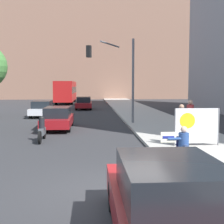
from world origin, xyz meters
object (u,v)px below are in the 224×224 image
at_px(pedestrian_behind, 190,118).
at_px(parked_car_curbside, 168,201).
at_px(protest_banner, 196,126).
at_px(motorcycle_on_road, 42,130).
at_px(car_on_road_nearest, 58,118).
at_px(seated_protester, 184,144).
at_px(city_bus_on_road, 66,91).
at_px(traffic_light_pole, 116,66).
at_px(car_on_road_distant, 84,103).
at_px(car_on_road_midblock, 42,109).
at_px(jogger_on_sidewalk, 181,124).

xyz_separation_m(pedestrian_behind, parked_car_curbside, (-3.53, -9.76, -0.37)).
distance_m(protest_banner, motorcycle_on_road, 7.22).
distance_m(protest_banner, parked_car_curbside, 8.32).
bearing_deg(pedestrian_behind, car_on_road_nearest, 112.59).
bearing_deg(seated_protester, parked_car_curbside, -117.06).
distance_m(car_on_road_nearest, city_bus_on_road, 27.34).
bearing_deg(seated_protester, traffic_light_pole, 88.82).
bearing_deg(traffic_light_pole, pedestrian_behind, -65.15).
height_order(parked_car_curbside, car_on_road_distant, parked_car_curbside).
bearing_deg(seated_protester, car_on_road_midblock, 105.25).
xyz_separation_m(car_on_road_midblock, car_on_road_distant, (3.35, 8.08, 0.01)).
relative_size(pedestrian_behind, car_on_road_distant, 0.39).
relative_size(car_on_road_nearest, city_bus_on_road, 0.39).
bearing_deg(car_on_road_midblock, jogger_on_sidewalk, -59.75).
xyz_separation_m(car_on_road_nearest, motorcycle_on_road, (-0.34, -4.18, -0.16)).
distance_m(seated_protester, parked_car_curbside, 4.95).
height_order(car_on_road_nearest, city_bus_on_road, city_bus_on_road).
height_order(jogger_on_sidewalk, car_on_road_nearest, jogger_on_sidewalk).
xyz_separation_m(protest_banner, motorcycle_on_road, (-6.83, 2.32, -0.46)).
bearing_deg(parked_car_curbside, seated_protester, 70.21).
relative_size(car_on_road_nearest, car_on_road_midblock, 1.11).
height_order(protest_banner, city_bus_on_road, city_bus_on_road).
bearing_deg(seated_protester, protest_banner, 56.94).
bearing_deg(jogger_on_sidewalk, pedestrian_behind, -133.38).
relative_size(pedestrian_behind, car_on_road_nearest, 0.39).
bearing_deg(parked_car_curbside, city_bus_on_road, 96.82).
bearing_deg(car_on_road_midblock, car_on_road_nearest, -74.64).
height_order(jogger_on_sidewalk, pedestrian_behind, pedestrian_behind).
height_order(seated_protester, traffic_light_pole, traffic_light_pole).
relative_size(seated_protester, pedestrian_behind, 0.67).
xyz_separation_m(car_on_road_nearest, city_bus_on_road, (-1.61, 27.27, 1.16)).
xyz_separation_m(pedestrian_behind, car_on_road_midblock, (-8.98, 12.09, -0.41)).
xyz_separation_m(pedestrian_behind, protest_banner, (-0.39, -2.06, -0.11)).
height_order(protest_banner, car_on_road_midblock, protest_banner).
relative_size(car_on_road_distant, city_bus_on_road, 0.39).
bearing_deg(pedestrian_behind, traffic_light_pole, 80.21).
bearing_deg(protest_banner, parked_car_curbside, -112.22).
relative_size(jogger_on_sidewalk, parked_car_curbside, 0.40).
distance_m(jogger_on_sidewalk, protest_banner, 0.66).
height_order(car_on_road_midblock, motorcycle_on_road, car_on_road_midblock).
relative_size(traffic_light_pole, motorcycle_on_road, 2.78).
bearing_deg(protest_banner, pedestrian_behind, 79.29).
distance_m(parked_car_curbside, car_on_road_distant, 30.00).
bearing_deg(city_bus_on_road, pedestrian_behind, -75.01).
distance_m(parked_car_curbside, car_on_road_midblock, 22.51).
bearing_deg(car_on_road_midblock, seated_protester, -67.48).
bearing_deg(car_on_road_distant, car_on_road_nearest, -94.54).
relative_size(pedestrian_behind, protest_banner, 0.95).
bearing_deg(car_on_road_distant, parked_car_curbside, -85.99).
bearing_deg(jogger_on_sidewalk, seated_protester, 60.51).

